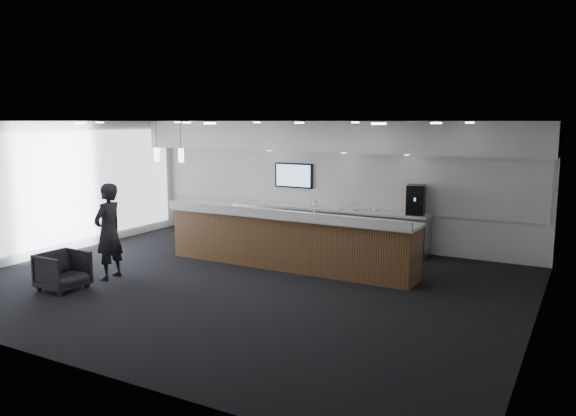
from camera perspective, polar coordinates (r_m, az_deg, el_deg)
The scene contains 24 objects.
ground at distance 10.59m, azimuth -4.71°, elevation -7.65°, with size 10.00×10.00×0.00m, color black.
ceiling at distance 10.16m, azimuth -4.92°, elevation 8.80°, with size 10.00×8.00×0.02m, color black.
back_wall at distance 13.75m, azimuth 4.46°, elevation 2.54°, with size 10.00×0.02×3.00m, color white.
left_wall at distance 13.67m, azimuth -22.57°, elevation 1.85°, with size 0.02×8.00×3.00m, color white.
right_wall at distance 8.61m, azimuth 24.15°, elevation -1.98°, with size 0.02×8.00×3.00m, color white.
soffit_bulkhead at distance 13.26m, azimuth 3.70°, elevation 7.30°, with size 10.00×0.90×0.70m, color silver.
alcove_panel at distance 13.71m, azimuth 4.41°, elevation 2.94°, with size 9.80×0.06×1.40m, color silver.
window_blinds_wall at distance 13.64m, azimuth -22.46°, elevation 1.84°, with size 0.04×7.36×2.55m, color #D0E3FA.
back_credenza at distance 13.58m, azimuth 3.77°, elevation -1.90°, with size 5.06×0.66×0.95m.
wall_tv at distance 14.09m, azimuth 0.59°, elevation 3.33°, with size 1.05×0.08×0.62m.
pendant_left at distance 12.28m, azimuth -12.17°, elevation 5.13°, with size 0.12×0.12×0.30m, color #FFF1C6.
pendant_right at distance 12.75m, azimuth -14.56°, elevation 5.17°, with size 0.12×0.12×0.30m, color #FFF1C6.
ceiling_can_lights at distance 10.16m, azimuth -4.92°, elevation 8.63°, with size 7.00×5.00×0.02m, color silver, non-canonical shape.
service_counter at distance 11.56m, azimuth -0.05°, elevation -3.28°, with size 5.48×0.95×1.49m.
coffee_machine at distance 12.69m, azimuth 12.85°, elevation 0.82°, with size 0.44×0.53×0.66m.
info_sign_left at distance 13.23m, azimuth 5.36°, elevation 0.32°, with size 0.15×0.02×0.20m, color silver.
info_sign_right at distance 13.10m, azimuth 6.77°, elevation 0.24°, with size 0.16×0.02×0.22m, color silver.
armchair at distance 10.88m, azimuth -21.90°, elevation -5.95°, with size 0.74×0.76×0.69m, color black.
lounge_guest at distance 11.22m, azimuth -17.78°, elevation -2.27°, with size 0.67×0.44×1.84m, color black.
cup_0 at distance 12.93m, azimuth 8.90°, elevation -0.19°, with size 0.10×0.10×0.09m, color white.
cup_1 at distance 12.98m, azimuth 8.32°, elevation -0.15°, with size 0.10×0.10×0.09m, color white.
cup_2 at distance 13.03m, azimuth 7.75°, elevation -0.10°, with size 0.10×0.10×0.09m, color white.
cup_3 at distance 13.08m, azimuth 7.18°, elevation -0.05°, with size 0.10×0.10×0.09m, color white.
cup_4 at distance 13.13m, azimuth 6.61°, elevation -0.01°, with size 0.10×0.10×0.09m, color white.
Camera 1 is at (5.64, -8.45, 3.00)m, focal length 35.00 mm.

